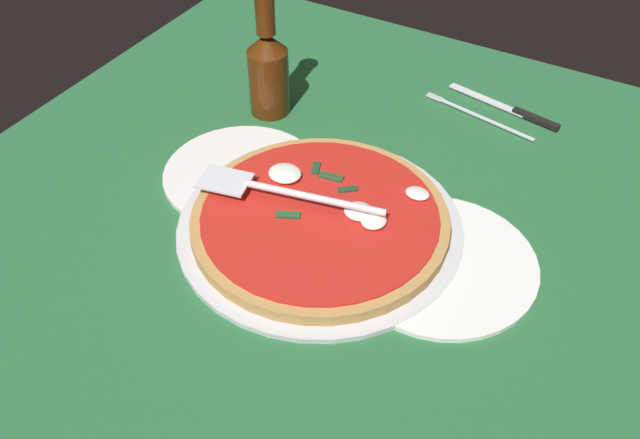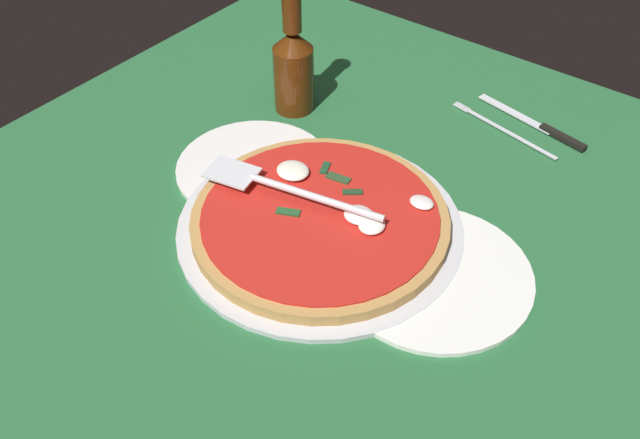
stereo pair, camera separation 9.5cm
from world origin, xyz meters
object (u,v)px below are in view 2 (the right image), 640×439
at_px(pizza, 321,219).
at_px(place_setting_near, 522,130).
at_px(beer_bottle, 293,65).
at_px(dinner_plate_right, 252,169).
at_px(dinner_plate_left, 433,275).
at_px(pizza_server, 286,189).

bearing_deg(pizza, place_setting_near, -107.30).
bearing_deg(beer_bottle, dinner_plate_right, 107.90).
bearing_deg(place_setting_near, pizza, 83.77).
height_order(dinner_plate_left, beer_bottle, beer_bottle).
height_order(dinner_plate_left, place_setting_near, place_setting_near).
bearing_deg(place_setting_near, pizza_server, 76.52).
height_order(place_setting_near, beer_bottle, beer_bottle).
height_order(dinner_plate_right, pizza_server, pizza_server).
distance_m(dinner_plate_left, pizza_server, 0.23).
relative_size(dinner_plate_left, pizza_server, 0.95).
relative_size(pizza_server, beer_bottle, 1.20).
xyz_separation_m(dinner_plate_left, place_setting_near, (0.05, -0.36, -0.00)).
xyz_separation_m(pizza, pizza_server, (0.06, 0.00, 0.03)).
height_order(dinner_plate_right, beer_bottle, beer_bottle).
bearing_deg(beer_bottle, place_setting_near, -152.48).
distance_m(dinner_plate_right, pizza, 0.16).
relative_size(dinner_plate_left, pizza, 0.72).
xyz_separation_m(dinner_plate_left, dinner_plate_right, (0.33, -0.02, 0.00)).
distance_m(dinner_plate_left, place_setting_near, 0.36).
distance_m(dinner_plate_right, place_setting_near, 0.44).
xyz_separation_m(pizza, beer_bottle, (0.21, -0.21, 0.06)).
bearing_deg(place_setting_near, beer_bottle, 38.59).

